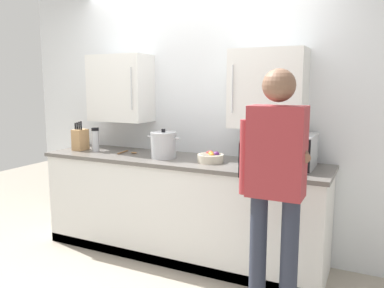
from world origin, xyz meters
TOP-DOWN VIEW (x-y plane):
  - ground_plane at (0.00, 0.00)m, footprint 9.29×9.29m
  - back_wall_tiled at (0.00, 1.03)m, footprint 4.01×0.44m
  - counter_unit at (0.00, 0.70)m, footprint 2.70×0.66m
  - microwave_oven at (0.89, 0.73)m, footprint 0.55×0.77m
  - fruit_bowl at (0.33, 0.66)m, footprint 0.23×0.23m
  - stock_pot at (-0.14, 0.65)m, footprint 0.34×0.24m
  - wooden_spoon at (-0.57, 0.71)m, footprint 0.18×0.19m
  - knife_block at (-1.14, 0.66)m, footprint 0.11×0.15m
  - thermos_flask at (-0.94, 0.66)m, footprint 0.07×0.07m
  - person_figure at (1.07, -0.07)m, footprint 0.44×0.60m

SIDE VIEW (x-z plane):
  - ground_plane at x=0.00m, z-range 0.00..0.00m
  - counter_unit at x=0.00m, z-range 0.00..0.92m
  - wooden_spoon at x=-0.57m, z-range 0.93..0.94m
  - fruit_bowl at x=0.33m, z-range 0.92..1.02m
  - person_figure at x=1.07m, z-range 0.17..1.86m
  - knife_block at x=-1.14m, z-range 0.88..1.19m
  - stock_pot at x=-0.14m, z-range 0.91..1.18m
  - thermos_flask at x=-0.94m, z-range 0.93..1.17m
  - microwave_oven at x=0.89m, z-range 0.93..1.20m
  - back_wall_tiled at x=0.00m, z-range 0.03..2.84m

